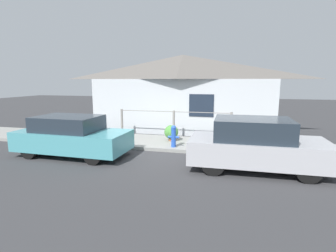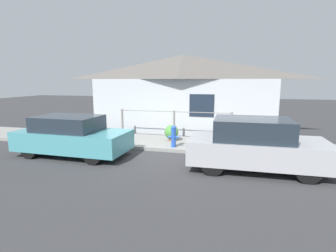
% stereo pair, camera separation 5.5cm
% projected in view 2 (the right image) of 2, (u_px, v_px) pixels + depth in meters
% --- Properties ---
extents(ground_plane, '(60.00, 60.00, 0.00)m').
position_uv_depth(ground_plane, '(161.00, 152.00, 9.40)').
color(ground_plane, '#38383A').
extents(sidewalk, '(24.00, 2.23, 0.13)m').
position_uv_depth(sidewalk, '(168.00, 143.00, 10.45)').
color(sidewalk, gray).
rests_on(sidewalk, ground_plane).
extents(house, '(9.01, 2.23, 3.75)m').
position_uv_depth(house, '(183.00, 71.00, 12.61)').
color(house, silver).
rests_on(house, ground_plane).
extents(fence, '(4.90, 0.10, 1.14)m').
position_uv_depth(fence, '(174.00, 122.00, 11.25)').
color(fence, gray).
rests_on(fence, sidewalk).
extents(car_left, '(3.81, 1.74, 1.35)m').
position_uv_depth(car_left, '(72.00, 136.00, 8.87)').
color(car_left, teal).
rests_on(car_left, ground_plane).
extents(car_right, '(3.81, 1.79, 1.48)m').
position_uv_depth(car_right, '(255.00, 145.00, 7.43)').
color(car_right, '#B7B7BC').
rests_on(car_right, ground_plane).
extents(fire_hydrant, '(0.41, 0.19, 0.80)m').
position_uv_depth(fire_hydrant, '(174.00, 136.00, 9.51)').
color(fire_hydrant, blue).
rests_on(fire_hydrant, sidewalk).
extents(potted_plant_near_hydrant, '(0.56, 0.56, 0.64)m').
position_uv_depth(potted_plant_near_hydrant, '(171.00, 132.00, 10.52)').
color(potted_plant_near_hydrant, '#9E5638').
rests_on(potted_plant_near_hydrant, sidewalk).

